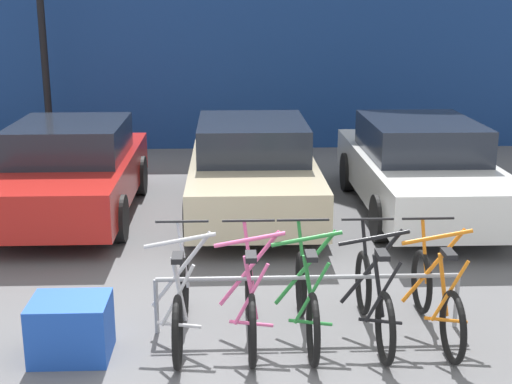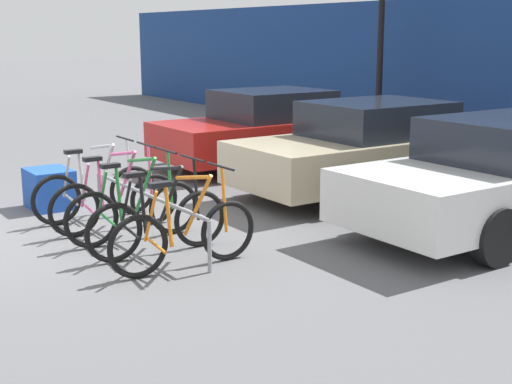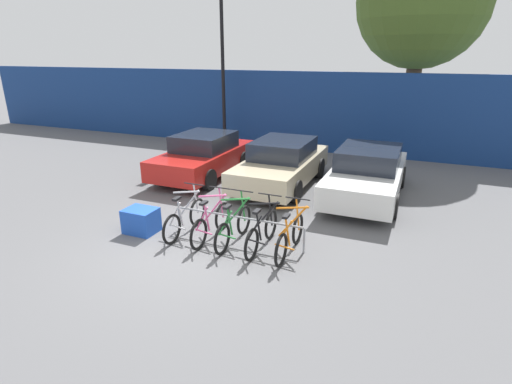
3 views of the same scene
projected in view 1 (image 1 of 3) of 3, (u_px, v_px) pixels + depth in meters
The scene contains 12 objects.
ground_plane at pixel (230, 365), 6.33m from camera, with size 120.00×120.00×0.00m, color #59595B.
hoarding_wall at pixel (227, 74), 15.07m from camera, with size 36.00×0.16×3.16m, color navy.
bike_rack at pixel (308, 285), 6.89m from camera, with size 2.98×0.04×0.57m.
bicycle_silver at pixel (181, 302), 6.72m from camera, with size 0.68×1.71×1.05m.
bicycle_pink at pixel (250, 301), 6.75m from camera, with size 0.68×1.71×1.05m.
bicycle_green at pixel (306, 300), 6.77m from camera, with size 0.68×1.71×1.05m.
bicycle_black at pixel (373, 299), 6.79m from camera, with size 0.68×1.71×1.05m.
bicycle_orange at pixel (436, 298), 6.82m from camera, with size 0.68×1.71×1.05m.
car_red at pixel (71, 171), 10.50m from camera, with size 1.91×4.09×1.40m.
car_beige at pixel (252, 168), 10.64m from camera, with size 1.91×4.37×1.40m.
car_white at pixel (419, 167), 10.69m from camera, with size 1.91×4.49×1.40m.
cargo_crate at pixel (71, 328), 6.43m from camera, with size 0.70×0.56×0.55m, color blue.
Camera 1 is at (0.00, -5.71, 3.16)m, focal length 50.00 mm.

